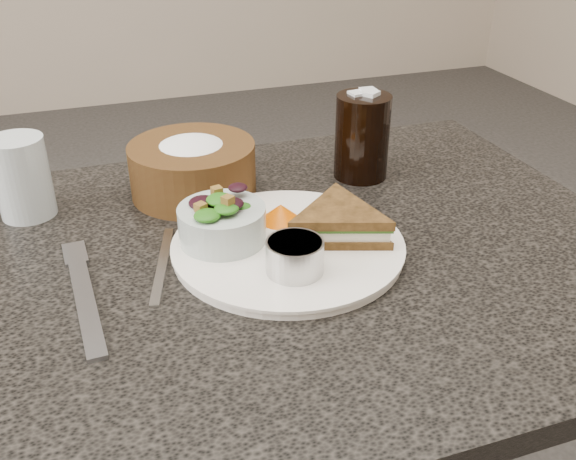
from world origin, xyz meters
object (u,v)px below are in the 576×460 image
(cola_glass, at_px, (362,133))
(water_glass, at_px, (22,177))
(bread_basket, at_px, (192,160))
(sandwich, at_px, (339,222))
(dinner_plate, at_px, (288,247))
(dressing_ramekin, at_px, (295,257))
(salad_bowl, at_px, (222,218))

(cola_glass, bearing_deg, water_glass, 176.12)
(bread_basket, bearing_deg, water_glass, 178.04)
(water_glass, bearing_deg, sandwich, -30.23)
(dinner_plate, bearing_deg, bread_basket, 110.66)
(sandwich, xyz_separation_m, dressing_ramekin, (-0.08, -0.06, 0.00))
(dinner_plate, bearing_deg, dressing_ramekin, -102.42)
(cola_glass, distance_m, water_glass, 0.49)
(dinner_plate, xyz_separation_m, bread_basket, (-0.08, 0.20, 0.05))
(sandwich, distance_m, cola_glass, 0.22)
(sandwich, bearing_deg, dinner_plate, -166.54)
(dinner_plate, relative_size, cola_glass, 2.04)
(water_glass, bearing_deg, cola_glass, -3.88)
(salad_bowl, relative_size, bread_basket, 0.60)
(salad_bowl, xyz_separation_m, bread_basket, (-0.00, 0.17, 0.01))
(sandwich, distance_m, dressing_ramekin, 0.10)
(dressing_ramekin, bearing_deg, water_glass, 136.71)
(dressing_ramekin, xyz_separation_m, water_glass, (-0.29, 0.28, 0.02))
(dinner_plate, distance_m, salad_bowl, 0.09)
(dressing_ramekin, bearing_deg, dinner_plate, 77.58)
(cola_glass, relative_size, water_glass, 1.25)
(salad_bowl, distance_m, water_glass, 0.29)
(dinner_plate, distance_m, water_glass, 0.37)
(cola_glass, bearing_deg, sandwich, -121.99)
(dinner_plate, relative_size, water_glass, 2.56)
(dinner_plate, xyz_separation_m, dressing_ramekin, (-0.01, -0.07, 0.03))
(bread_basket, distance_m, cola_glass, 0.26)
(dressing_ramekin, xyz_separation_m, cola_glass, (0.19, 0.24, 0.04))
(salad_bowl, bearing_deg, sandwich, -15.16)
(sandwich, height_order, salad_bowl, salad_bowl)
(dinner_plate, bearing_deg, water_glass, 145.55)
(cola_glass, bearing_deg, dinner_plate, -135.48)
(sandwich, bearing_deg, bread_basket, 143.30)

